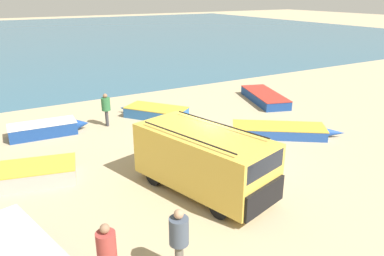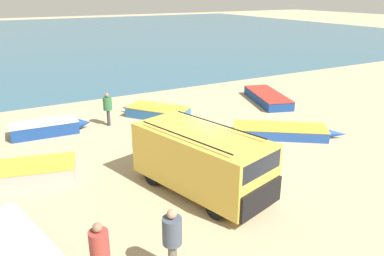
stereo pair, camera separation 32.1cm
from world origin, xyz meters
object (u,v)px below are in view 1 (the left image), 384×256
parked_van (204,159)px  fishing_rowboat_4 (20,252)px  fishing_rowboat_2 (27,174)px  fishing_rowboat_6 (46,129)px  fisherman_0 (106,107)px  fishing_rowboat_3 (264,97)px  fisherman_2 (179,236)px  fishing_rowboat_5 (154,112)px  fishing_rowboat_0 (281,131)px  fisherman_1 (107,250)px

parked_van → fishing_rowboat_4: 6.21m
fishing_rowboat_2 → fishing_rowboat_6: (1.52, 4.69, 0.01)m
fisherman_0 → fishing_rowboat_6: bearing=-171.0°
parked_van → fishing_rowboat_3: size_ratio=0.99×
fisherman_0 → fisherman_2: fisherman_2 is taller
fishing_rowboat_5 → fishing_rowboat_6: bearing=52.0°
fishing_rowboat_0 → fishing_rowboat_2: 11.42m
fishing_rowboat_5 → fisherman_2: (-4.68, -11.53, 0.80)m
parked_van → fishing_rowboat_2: 6.55m
fishing_rowboat_3 → parked_van: bearing=147.8°
fishing_rowboat_5 → fisherman_0: fisherman_0 is taller
fishing_rowboat_2 → fishing_rowboat_4: 4.68m
fisherman_2 → parked_van: bearing=-86.2°
fishing_rowboat_6 → fisherman_2: (1.04, -11.67, 0.77)m
fishing_rowboat_4 → fisherman_2: fisherman_2 is taller
fishing_rowboat_3 → fishing_rowboat_5: size_ratio=1.42×
fishing_rowboat_5 → fishing_rowboat_6: fishing_rowboat_6 is taller
fishing_rowboat_0 → fishing_rowboat_5: fishing_rowboat_5 is taller
fisherman_2 → fishing_rowboat_5: bearing=-67.9°
fishing_rowboat_3 → fisherman_2: (-12.11, -10.98, 0.81)m
fisherman_1 → fisherman_0: bearing=133.4°
fishing_rowboat_3 → fisherman_0: 10.20m
fishing_rowboat_2 → fishing_rowboat_3: bearing=-151.1°
fishing_rowboat_4 → fisherman_2: 4.18m
fishing_rowboat_2 → fishing_rowboat_4: (-0.80, -4.61, 0.02)m
fisherman_1 → fisherman_2: 1.71m
fisherman_0 → fishing_rowboat_4: bearing=-107.8°
parked_van → fishing_rowboat_4: size_ratio=1.31×
parked_van → fishing_rowboat_3: bearing=113.8°
fisherman_1 → fisherman_2: size_ratio=0.96×
fishing_rowboat_3 → fisherman_0: (-10.16, 0.51, 0.75)m
fishing_rowboat_0 → fishing_rowboat_5: 7.04m
fishing_rowboat_6 → fisherman_0: bearing=0.0°
fisherman_0 → fisherman_2: 11.65m
fisherman_1 → parked_van: bearing=93.9°
parked_van → fishing_rowboat_5: size_ratio=1.41×
fishing_rowboat_0 → fishing_rowboat_4: size_ratio=1.18×
fishing_rowboat_0 → fishing_rowboat_5: size_ratio=1.27×
fishing_rowboat_3 → fisherman_2: size_ratio=3.00×
parked_van → fisherman_0: 8.31m
fishing_rowboat_6 → fisherman_1: bearing=-89.7°
parked_van → fishing_rowboat_5: bearing=151.0°
fishing_rowboat_2 → fisherman_0: bearing=-121.3°
fishing_rowboat_0 → fisherman_2: bearing=-110.7°
fishing_rowboat_4 → fisherman_0: fisherman_0 is taller
fishing_rowboat_0 → fishing_rowboat_6: (-9.84, 5.84, 0.07)m
parked_van → fishing_rowboat_3: (9.38, 7.76, -0.91)m
fishing_rowboat_5 → fisherman_0: bearing=54.3°
parked_van → fishing_rowboat_6: (-3.77, 8.45, -0.87)m
fishing_rowboat_0 → fishing_rowboat_3: 6.13m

